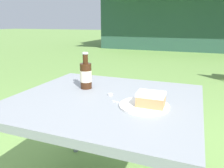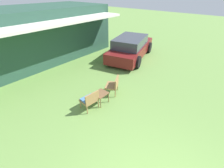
# 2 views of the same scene
# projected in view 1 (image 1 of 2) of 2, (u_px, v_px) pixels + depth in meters

# --- Properties ---
(patio_table) EXTENTS (0.99, 0.89, 0.68)m
(patio_table) POSITION_uv_depth(u_px,v_px,m) (105.00, 107.00, 1.20)
(patio_table) COLOR gray
(patio_table) RESTS_ON ground_plane
(cake_on_plate) EXTENTS (0.24, 0.24, 0.08)m
(cake_on_plate) POSITION_uv_depth(u_px,v_px,m) (148.00, 102.00, 1.04)
(cake_on_plate) COLOR white
(cake_on_plate) RESTS_ON patio_table
(cola_bottle_near) EXTENTS (0.07, 0.07, 0.22)m
(cola_bottle_near) POSITION_uv_depth(u_px,v_px,m) (86.00, 75.00, 1.33)
(cola_bottle_near) COLOR #381E0F
(cola_bottle_near) RESTS_ON patio_table
(fork) EXTENTS (0.17, 0.06, 0.01)m
(fork) POSITION_uv_depth(u_px,v_px,m) (127.00, 105.00, 1.06)
(fork) COLOR silver
(fork) RESTS_ON patio_table
(loose_bottle_cap) EXTENTS (0.03, 0.03, 0.01)m
(loose_bottle_cap) POSITION_uv_depth(u_px,v_px,m) (110.00, 94.00, 1.22)
(loose_bottle_cap) COLOR silver
(loose_bottle_cap) RESTS_ON patio_table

